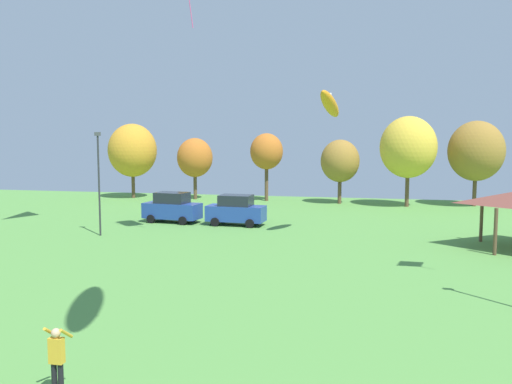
{
  "coord_description": "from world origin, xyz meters",
  "views": [
    {
      "loc": [
        4.71,
        2.0,
        6.46
      ],
      "look_at": [
        1.69,
        16.0,
        5.0
      ],
      "focal_mm": 38.0,
      "sensor_mm": 36.0,
      "label": 1
    }
  ],
  "objects_px": {
    "person_standing_near_foreground": "(57,357)",
    "parked_car_second_from_left": "(236,210)",
    "kite_flying_6": "(330,104)",
    "parked_car_leftmost": "(172,208)",
    "treeline_tree_3": "(340,161)",
    "treeline_tree_0": "(132,150)",
    "treeline_tree_5": "(476,151)",
    "treeline_tree_2": "(267,152)",
    "light_post_1": "(99,178)",
    "treeline_tree_4": "(408,147)",
    "treeline_tree_1": "(195,158)"
  },
  "relations": [
    {
      "from": "person_standing_near_foreground",
      "to": "parked_car_second_from_left",
      "type": "relative_size",
      "value": 0.42
    },
    {
      "from": "kite_flying_6",
      "to": "parked_car_second_from_left",
      "type": "relative_size",
      "value": 0.87
    },
    {
      "from": "person_standing_near_foreground",
      "to": "parked_car_leftmost",
      "type": "distance_m",
      "value": 27.7
    },
    {
      "from": "person_standing_near_foreground",
      "to": "treeline_tree_3",
      "type": "relative_size",
      "value": 0.29
    },
    {
      "from": "treeline_tree_0",
      "to": "treeline_tree_5",
      "type": "distance_m",
      "value": 34.14
    },
    {
      "from": "person_standing_near_foreground",
      "to": "treeline_tree_2",
      "type": "bearing_deg",
      "value": 98.13
    },
    {
      "from": "treeline_tree_0",
      "to": "treeline_tree_2",
      "type": "relative_size",
      "value": 1.15
    },
    {
      "from": "treeline_tree_2",
      "to": "parked_car_leftmost",
      "type": "bearing_deg",
      "value": -105.88
    },
    {
      "from": "parked_car_second_from_left",
      "to": "kite_flying_6",
      "type": "bearing_deg",
      "value": -24.84
    },
    {
      "from": "person_standing_near_foreground",
      "to": "light_post_1",
      "type": "relative_size",
      "value": 0.27
    },
    {
      "from": "treeline_tree_4",
      "to": "treeline_tree_0",
      "type": "bearing_deg",
      "value": 177.16
    },
    {
      "from": "parked_car_leftmost",
      "to": "treeline_tree_4",
      "type": "bearing_deg",
      "value": 44.21
    },
    {
      "from": "treeline_tree_2",
      "to": "treeline_tree_4",
      "type": "distance_m",
      "value": 13.75
    },
    {
      "from": "treeline_tree_3",
      "to": "treeline_tree_4",
      "type": "height_order",
      "value": "treeline_tree_4"
    },
    {
      "from": "kite_flying_6",
      "to": "light_post_1",
      "type": "xyz_separation_m",
      "value": [
        -14.71,
        -2.13,
        -4.7
      ]
    },
    {
      "from": "parked_car_second_from_left",
      "to": "treeline_tree_4",
      "type": "height_order",
      "value": "treeline_tree_4"
    },
    {
      "from": "light_post_1",
      "to": "treeline_tree_4",
      "type": "distance_m",
      "value": 28.45
    },
    {
      "from": "parked_car_leftmost",
      "to": "treeline_tree_0",
      "type": "xyz_separation_m",
      "value": [
        -10.02,
        14.77,
        3.89
      ]
    },
    {
      "from": "light_post_1",
      "to": "treeline_tree_0",
      "type": "bearing_deg",
      "value": 109.4
    },
    {
      "from": "treeline_tree_2",
      "to": "treeline_tree_4",
      "type": "relative_size",
      "value": 0.82
    },
    {
      "from": "light_post_1",
      "to": "treeline_tree_2",
      "type": "height_order",
      "value": "treeline_tree_2"
    },
    {
      "from": "person_standing_near_foreground",
      "to": "treeline_tree_5",
      "type": "xyz_separation_m",
      "value": [
        16.91,
        41.77,
        4.12
      ]
    },
    {
      "from": "treeline_tree_0",
      "to": "treeline_tree_4",
      "type": "distance_m",
      "value": 28.0
    },
    {
      "from": "kite_flying_6",
      "to": "parked_car_second_from_left",
      "type": "height_order",
      "value": "kite_flying_6"
    },
    {
      "from": "parked_car_second_from_left",
      "to": "treeline_tree_4",
      "type": "distance_m",
      "value": 19.3
    },
    {
      "from": "person_standing_near_foreground",
      "to": "parked_car_leftmost",
      "type": "xyz_separation_m",
      "value": [
        -7.21,
        26.74,
        0.1
      ]
    },
    {
      "from": "treeline_tree_1",
      "to": "light_post_1",
      "type": "bearing_deg",
      "value": -88.41
    },
    {
      "from": "treeline_tree_2",
      "to": "parked_car_second_from_left",
      "type": "bearing_deg",
      "value": -87.25
    },
    {
      "from": "person_standing_near_foreground",
      "to": "treeline_tree_1",
      "type": "bearing_deg",
      "value": 108.19
    },
    {
      "from": "kite_flying_6",
      "to": "treeline_tree_2",
      "type": "height_order",
      "value": "kite_flying_6"
    },
    {
      "from": "treeline_tree_4",
      "to": "treeline_tree_1",
      "type": "bearing_deg",
      "value": 175.45
    },
    {
      "from": "parked_car_second_from_left",
      "to": "parked_car_leftmost",
      "type": "bearing_deg",
      "value": -179.86
    },
    {
      "from": "treeline_tree_4",
      "to": "parked_car_second_from_left",
      "type": "bearing_deg",
      "value": -133.31
    },
    {
      "from": "parked_car_leftmost",
      "to": "treeline_tree_2",
      "type": "xyz_separation_m",
      "value": [
        4.31,
        15.16,
        3.83
      ]
    },
    {
      "from": "person_standing_near_foreground",
      "to": "treeline_tree_1",
      "type": "relative_size",
      "value": 0.29
    },
    {
      "from": "treeline_tree_5",
      "to": "treeline_tree_4",
      "type": "bearing_deg",
      "value": -165.13
    },
    {
      "from": "treeline_tree_1",
      "to": "treeline_tree_0",
      "type": "bearing_deg",
      "value": -177.49
    },
    {
      "from": "person_standing_near_foreground",
      "to": "treeline_tree_3",
      "type": "bearing_deg",
      "value": 87.97
    },
    {
      "from": "treeline_tree_1",
      "to": "treeline_tree_2",
      "type": "relative_size",
      "value": 0.93
    },
    {
      "from": "treeline_tree_2",
      "to": "treeline_tree_4",
      "type": "xyz_separation_m",
      "value": [
        13.63,
        -1.77,
        0.54
      ]
    },
    {
      "from": "parked_car_leftmost",
      "to": "treeline_tree_2",
      "type": "bearing_deg",
      "value": 81.6
    },
    {
      "from": "treeline_tree_0",
      "to": "light_post_1",
      "type": "bearing_deg",
      "value": -70.6
    },
    {
      "from": "treeline_tree_1",
      "to": "treeline_tree_2",
      "type": "distance_m",
      "value": 7.57
    },
    {
      "from": "person_standing_near_foreground",
      "to": "treeline_tree_2",
      "type": "distance_m",
      "value": 42.18
    },
    {
      "from": "parked_car_second_from_left",
      "to": "treeline_tree_0",
      "type": "bearing_deg",
      "value": 138.43
    },
    {
      "from": "treeline_tree_0",
      "to": "treeline_tree_1",
      "type": "xyz_separation_m",
      "value": [
        6.79,
        0.3,
        -0.72
      ]
    },
    {
      "from": "person_standing_near_foreground",
      "to": "kite_flying_6",
      "type": "bearing_deg",
      "value": 82.06
    },
    {
      "from": "person_standing_near_foreground",
      "to": "treeline_tree_0",
      "type": "relative_size",
      "value": 0.23
    },
    {
      "from": "person_standing_near_foreground",
      "to": "light_post_1",
      "type": "height_order",
      "value": "light_post_1"
    },
    {
      "from": "light_post_1",
      "to": "treeline_tree_3",
      "type": "relative_size",
      "value": 1.09
    }
  ]
}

